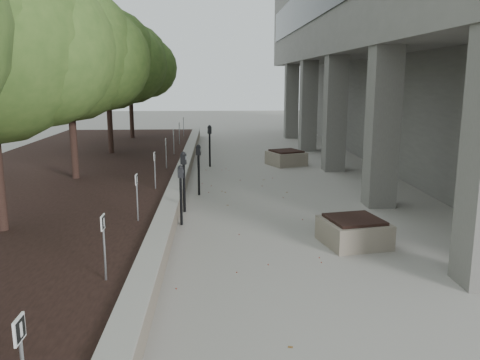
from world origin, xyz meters
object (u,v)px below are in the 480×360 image
object	(u,v)px
parking_meter_5	(210,146)
planter_back	(286,158)
parking_meter_2	(181,195)
parking_meter_4	(199,170)
crabapple_tree_4	(108,81)
crabapple_tree_3	(70,82)
crabapple_tree_5	(130,81)
parking_meter_3	(184,182)
planter_front	(354,231)

from	to	relation	value
parking_meter_5	planter_back	world-z (taller)	parking_meter_5
parking_meter_2	parking_meter_4	world-z (taller)	parking_meter_4
parking_meter_5	planter_back	bearing A→B (deg)	-14.94
crabapple_tree_4	parking_meter_5	world-z (taller)	crabapple_tree_4
crabapple_tree_3	planter_back	world-z (taller)	crabapple_tree_3
crabapple_tree_5	parking_meter_5	world-z (taller)	crabapple_tree_5
crabapple_tree_5	parking_meter_4	bearing A→B (deg)	-71.48
parking_meter_2	planter_back	bearing A→B (deg)	54.92
parking_meter_3	planter_back	size ratio (longest dim) A/B	1.24
parking_meter_4	planter_back	bearing A→B (deg)	71.39
crabapple_tree_3	crabapple_tree_4	size ratio (longest dim) A/B	1.00
parking_meter_4	parking_meter_5	distance (m)	4.60
parking_meter_2	planter_back	xyz separation A→B (m)	(3.44, 7.71, -0.40)
crabapple_tree_4	crabapple_tree_5	distance (m)	5.00
planter_front	crabapple_tree_3	bearing A→B (deg)	143.42
crabapple_tree_3	parking_meter_2	size ratio (longest dim) A/B	4.01
crabapple_tree_3	parking_meter_2	bearing A→B (deg)	-47.11
parking_meter_2	planter_back	world-z (taller)	parking_meter_2
parking_meter_3	parking_meter_4	xyz separation A→B (m)	(0.30, 1.79, -0.03)
parking_meter_4	planter_back	world-z (taller)	parking_meter_4
parking_meter_2	planter_back	size ratio (longest dim) A/B	1.13
crabapple_tree_3	parking_meter_2	distance (m)	5.36
parking_meter_2	planter_front	size ratio (longest dim) A/B	1.18
crabapple_tree_4	planter_back	xyz separation A→B (m)	(6.69, -0.79, -2.84)
crabapple_tree_5	parking_meter_3	bearing A→B (deg)	-75.30
crabapple_tree_3	crabapple_tree_4	world-z (taller)	same
crabapple_tree_3	planter_back	xyz separation A→B (m)	(6.69, 4.21, -2.84)
parking_meter_4	planter_front	distance (m)	5.44
crabapple_tree_5	crabapple_tree_3	bearing A→B (deg)	-90.00
crabapple_tree_4	crabapple_tree_5	size ratio (longest dim) A/B	1.00
crabapple_tree_4	planter_back	world-z (taller)	crabapple_tree_4
crabapple_tree_5	parking_meter_2	distance (m)	14.10
parking_meter_5	planter_front	world-z (taller)	parking_meter_5
crabapple_tree_4	planter_front	size ratio (longest dim) A/B	4.72
parking_meter_5	crabapple_tree_4	bearing A→B (deg)	145.85
crabapple_tree_5	parking_meter_2	size ratio (longest dim) A/B	4.01
crabapple_tree_5	planter_front	distance (m)	16.68
crabapple_tree_4	parking_meter_4	xyz separation A→B (m)	(3.55, -5.60, -2.41)
planter_front	crabapple_tree_5	bearing A→B (deg)	114.16
crabapple_tree_4	parking_meter_2	size ratio (longest dim) A/B	4.01
crabapple_tree_3	crabapple_tree_5	world-z (taller)	same
crabapple_tree_5	parking_meter_5	xyz separation A→B (m)	(3.81, -6.01, -2.35)
parking_meter_4	planter_back	xyz separation A→B (m)	(3.14, 4.81, -0.43)
parking_meter_3	planter_front	world-z (taller)	parking_meter_3
crabapple_tree_5	planter_back	xyz separation A→B (m)	(6.69, -5.79, -2.84)
crabapple_tree_3	parking_meter_5	world-z (taller)	crabapple_tree_3
parking_meter_2	crabapple_tree_5	bearing A→B (deg)	92.53
crabapple_tree_5	parking_meter_5	distance (m)	7.49
crabapple_tree_3	planter_front	size ratio (longest dim) A/B	4.72
crabapple_tree_3	parking_meter_2	world-z (taller)	crabapple_tree_3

